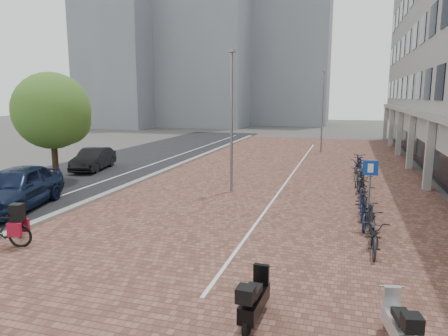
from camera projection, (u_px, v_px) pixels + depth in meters
ground at (167, 243)px, 12.41m from camera, size 140.00×140.00×0.00m
plaza_brick at (288, 175)px, 23.16m from camera, size 14.50×42.00×0.04m
street_asphalt at (117, 165)px, 26.28m from camera, size 8.00×50.00×0.03m
curb at (173, 167)px, 25.16m from camera, size 0.35×42.00×0.14m
lane_line at (145, 167)px, 25.71m from camera, size 0.12×44.00×0.00m
parking_line at (292, 174)px, 23.10m from camera, size 0.10×30.00×0.00m
bg_towers at (215, 30)px, 60.22m from camera, size 33.00×23.00×32.00m
car_navy at (16, 188)px, 16.01m from camera, size 3.18×5.35×1.71m
car_dark at (93, 159)px, 24.59m from camera, size 2.17×4.20×1.32m
hero_bike at (0, 228)px, 11.93m from camera, size 1.95×0.97×1.33m
scooter_front at (399, 323)px, 7.13m from camera, size 0.69×1.45×0.96m
scooter_mid at (254, 298)px, 7.96m from camera, size 0.54×1.51×1.02m
parking_sign at (370, 184)px, 13.42m from camera, size 0.49×0.09×2.33m
lamp_near at (232, 124)px, 18.45m from camera, size 0.12×0.12×6.34m
lamp_far at (322, 112)px, 31.70m from camera, size 0.12×0.12×6.32m
street_tree at (55, 113)px, 20.63m from camera, size 3.85×3.85×5.60m
bike_row at (362, 185)px, 18.12m from camera, size 1.14×15.81×1.05m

